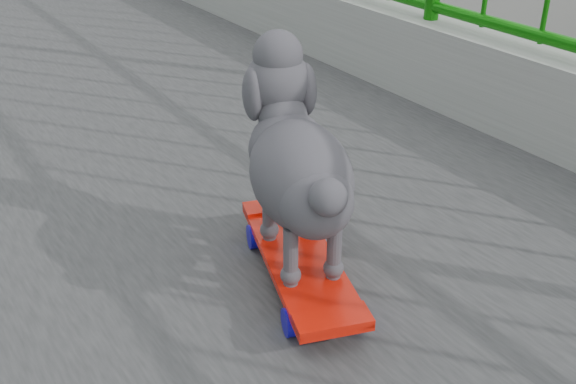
# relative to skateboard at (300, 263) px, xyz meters

# --- Properties ---
(skateboard) EXTENTS (0.32, 0.57, 0.07)m
(skateboard) POSITION_rel_skateboard_xyz_m (0.00, 0.00, 0.00)
(skateboard) COLOR red
(skateboard) RESTS_ON footbridge
(poodle) EXTENTS (0.31, 0.50, 0.44)m
(poodle) POSITION_rel_skateboard_xyz_m (0.01, 0.03, 0.25)
(poodle) COLOR #322F35
(poodle) RESTS_ON skateboard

